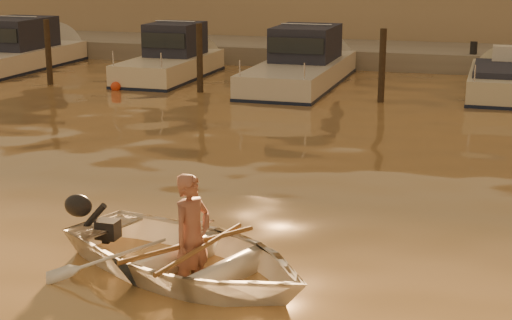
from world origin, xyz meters
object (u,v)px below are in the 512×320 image
(moored_boat_1, at_px, (170,59))
(moored_boat_2, at_px, (301,65))
(dinghy, at_px, (187,255))
(moored_boat_0, at_px, (6,52))
(moored_boat_3, at_px, (504,87))
(person, at_px, (192,238))

(moored_boat_1, distance_m, moored_boat_2, 4.37)
(dinghy, height_order, moored_boat_2, moored_boat_2)
(moored_boat_0, height_order, moored_boat_2, same)
(dinghy, relative_size, moored_boat_0, 0.47)
(moored_boat_2, bearing_deg, moored_boat_3, 0.00)
(moored_boat_0, bearing_deg, dinghy, -49.45)
(person, height_order, moored_boat_1, moored_boat_1)
(moored_boat_1, relative_size, moored_boat_3, 1.05)
(person, relative_size, moored_boat_0, 0.21)
(person, distance_m, moored_boat_1, 16.32)
(person, bearing_deg, moored_boat_0, 61.48)
(dinghy, xyz_separation_m, moored_boat_1, (-6.56, 14.87, 0.37))
(moored_boat_1, distance_m, moored_boat_3, 10.41)
(person, relative_size, moored_boat_2, 0.22)
(moored_boat_1, relative_size, moored_boat_2, 0.78)
(moored_boat_0, bearing_deg, moored_boat_2, 0.00)
(person, xyz_separation_m, moored_boat_0, (-12.81, 14.90, 0.10))
(dinghy, xyz_separation_m, person, (0.09, -0.04, 0.26))
(dinghy, distance_m, moored_boat_0, 19.57)
(dinghy, relative_size, moored_boat_1, 0.62)
(moored_boat_0, xyz_separation_m, moored_boat_2, (10.52, 0.00, 0.00))
(moored_boat_1, bearing_deg, moored_boat_2, 0.00)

